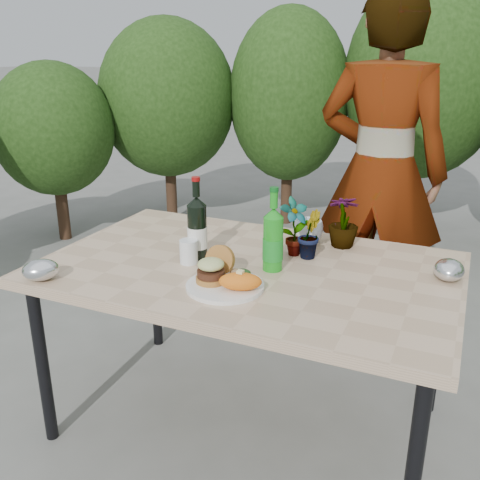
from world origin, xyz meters
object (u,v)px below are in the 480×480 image
at_px(wine_bottle, 197,229).
at_px(person, 381,173).
at_px(dinner_plate, 225,286).
at_px(patio_table, 248,278).

bearing_deg(wine_bottle, person, 76.46).
bearing_deg(dinner_plate, wine_bottle, 135.65).
bearing_deg(patio_table, person, 72.90).
height_order(patio_table, wine_bottle, wine_bottle).
relative_size(patio_table, wine_bottle, 4.78).
distance_m(patio_table, dinner_plate, 0.24).
bearing_deg(dinner_plate, patio_table, 92.35).
bearing_deg(person, patio_table, 75.19).
relative_size(dinner_plate, wine_bottle, 0.84).
xyz_separation_m(patio_table, dinner_plate, (0.01, -0.23, 0.06)).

